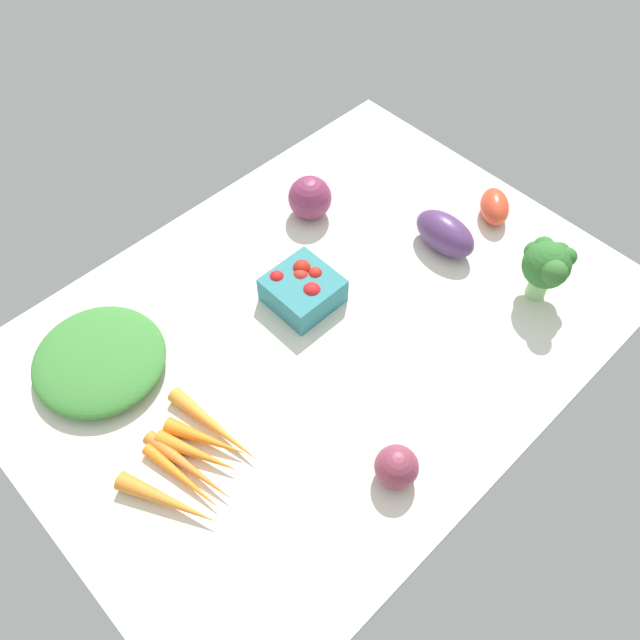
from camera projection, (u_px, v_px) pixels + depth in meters
tablecloth at (320, 330)px, 113.98cm from camera, size 104.00×76.00×2.00cm
carrot_bunch at (194, 460)px, 97.47cm from camera, size 19.07×21.58×2.86cm
red_onion_near_basket at (396, 467)px, 94.77cm from camera, size 6.49×6.49×6.49cm
berry_basket at (303, 288)px, 114.24cm from camera, size 11.20×11.20×6.69cm
eggplant at (445, 233)px, 121.24cm from camera, size 7.02×12.63×6.91cm
leafy_greens_clump at (99, 360)px, 106.61cm from camera, size 22.42×22.57×4.47cm
red_onion_center at (310, 198)px, 125.68cm from camera, size 8.37×8.37×8.37cm
broccoli_head at (547, 264)px, 111.18cm from camera, size 9.47×9.57×11.96cm
roma_tomato at (495, 207)px, 126.41cm from camera, size 9.89×9.96×5.33cm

